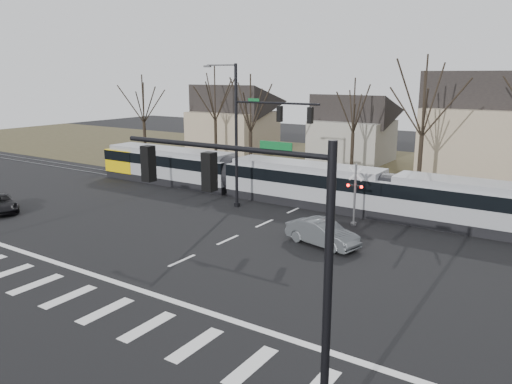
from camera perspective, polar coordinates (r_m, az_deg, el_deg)
The scene contains 16 objects.
ground at distance 25.14m, azimuth -11.54°, elevation -9.06°, with size 140.00×140.00×0.00m, color black.
grass_verge at distance 51.92m, azimuth 14.16°, elevation 2.39°, with size 140.00×28.00×0.01m, color #38331E.
crosswalk at distance 22.76m, azimuth -18.80°, elevation -11.96°, with size 27.00×2.60×0.01m.
stop_line at distance 24.02m, azimuth -14.61°, elevation -10.31°, with size 28.00×0.35×0.01m, color silver.
lane_dashes at distance 37.52m, azimuth 5.91°, elevation -1.37°, with size 0.18×30.00×0.01m.
rail_pair at distance 37.35m, azimuth 5.77°, elevation -1.40°, with size 90.00×1.52×0.06m.
tram at distance 37.31m, azimuth 5.46°, elevation 1.19°, with size 40.45×3.00×3.07m.
sedan at distance 28.50m, azimuth 7.60°, elevation -4.65°, with size 4.64×2.50×1.45m, color #4B4F52.
suv at distance 39.51m, azimuth -27.26°, elevation -1.18°, with size 4.68×3.32×1.19m, color black.
signal_pole_near_right at distance 12.91m, azimuth 0.70°, elevation -6.04°, with size 6.72×0.44×8.00m.
signal_pole_far at distance 34.73m, azimuth -0.13°, elevation 7.08°, with size 9.28×0.44×10.20m.
rail_crossing_signal at distance 32.21m, azimuth 11.21°, elevation -0.55°, with size 1.08×0.36×4.00m.
tree_row at distance 44.95m, azimuth 14.34°, elevation 7.19°, with size 59.20×7.20×10.00m.
house_a at distance 62.43m, azimuth -2.68°, elevation 8.67°, with size 9.72×8.64×8.60m.
house_b at distance 56.84m, azimuth 10.98°, elevation 7.50°, with size 8.64×7.56×7.65m.
house_c at distance 50.03m, azimuth 24.72°, elevation 7.24°, with size 10.80×8.64×10.10m.
Camera 1 is at (16.71, -16.25, 9.43)m, focal length 35.00 mm.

